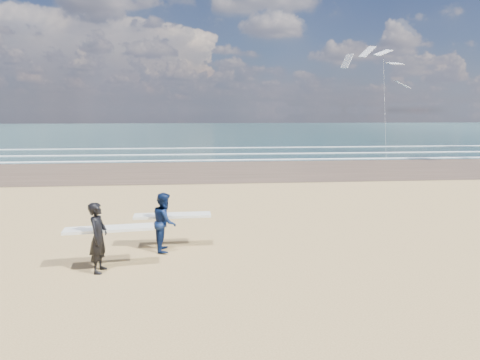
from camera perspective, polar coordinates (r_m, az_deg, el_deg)
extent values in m
cube|color=#4C3928|center=(34.03, 26.29, 1.70)|extent=(220.00, 12.00, 0.01)
cube|color=#1B393B|center=(84.69, 6.79, 6.56)|extent=(220.00, 100.00, 0.02)
cube|color=white|center=(38.16, 22.54, 2.74)|extent=(220.00, 0.50, 0.05)
cube|color=white|center=(42.34, 19.58, 3.49)|extent=(220.00, 0.50, 0.05)
cube|color=white|center=(48.29, 16.34, 4.30)|extent=(220.00, 0.50, 0.05)
imported|color=black|center=(11.04, -18.37, -7.29)|extent=(0.49, 0.68, 1.74)
cube|color=white|center=(11.29, -17.01, -6.24)|extent=(2.25, 0.78, 0.07)
imported|color=#0C1C45|center=(12.24, -10.00, -5.51)|extent=(0.66, 0.83, 1.66)
cube|color=white|center=(12.54, -8.98, -4.68)|extent=(2.21, 0.59, 0.07)
cube|color=slate|center=(37.57, 18.91, 2.85)|extent=(0.12, 0.12, 0.10)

